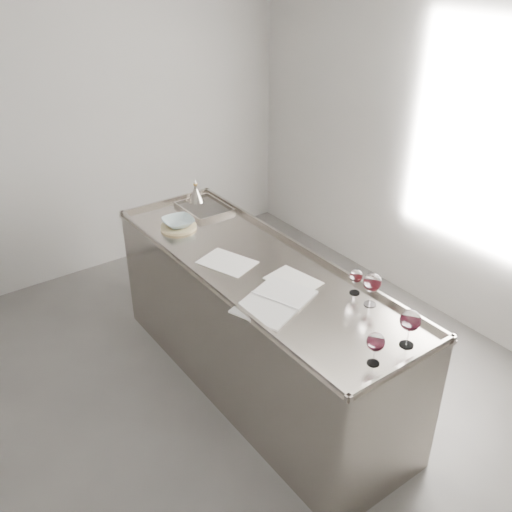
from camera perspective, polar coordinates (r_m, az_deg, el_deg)
room_shell at (r=2.88m, az=-4.39°, el=1.47°), size 4.54×5.04×2.84m
counter at (r=3.82m, az=0.11°, el=-7.06°), size 0.77×2.42×0.97m
wine_glass_left at (r=2.78m, az=11.88°, el=-8.49°), size 0.09×0.09×0.18m
wine_glass_middle at (r=2.93m, az=15.17°, el=-6.32°), size 0.11×0.11×0.21m
wine_glass_right at (r=3.19m, az=11.56°, el=-2.68°), size 0.10×0.10×0.20m
wine_glass_small at (r=3.30m, az=9.98°, el=-2.07°), size 0.08×0.08×0.15m
notebook at (r=3.22m, az=1.86°, el=-4.58°), size 0.53×0.45×0.02m
loose_paper_top at (r=3.42m, az=3.75°, el=-2.47°), size 0.27×0.34×0.00m
loose_paper_under at (r=3.60m, az=-2.89°, el=-0.63°), size 0.34×0.40×0.00m
trivet at (r=4.06m, az=-7.74°, el=2.91°), size 0.32×0.32×0.02m
ceramic_bowl at (r=4.05m, az=-7.78°, el=3.37°), size 0.24×0.24×0.05m
wine_funnel at (r=4.45m, az=-6.02°, el=6.11°), size 0.13×0.13×0.19m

